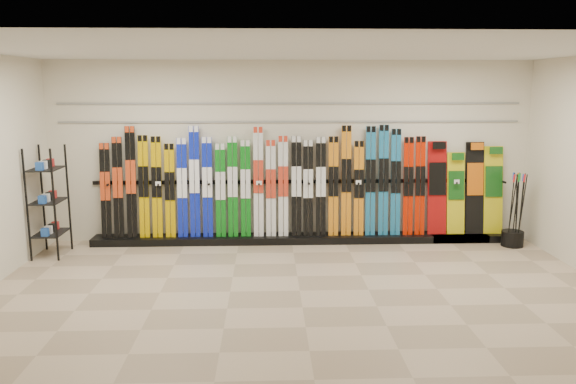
{
  "coord_description": "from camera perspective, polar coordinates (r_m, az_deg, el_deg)",
  "views": [
    {
      "loc": [
        -0.41,
        -6.82,
        2.58
      ],
      "look_at": [
        -0.11,
        1.0,
        1.1
      ],
      "focal_mm": 35.0,
      "sensor_mm": 36.0,
      "label": 1
    }
  ],
  "objects": [
    {
      "name": "ceiling",
      "position": [
        6.84,
        1.3,
        14.23
      ],
      "size": [
        8.0,
        8.0,
        0.0
      ],
      "primitive_type": "plane",
      "rotation": [
        3.14,
        0.0,
        0.0
      ],
      "color": "silver",
      "rests_on": "back_wall"
    },
    {
      "name": "ski_rack_base",
      "position": [
        9.46,
        1.75,
        -4.74
      ],
      "size": [
        8.0,
        0.4,
        0.12
      ],
      "primitive_type": "cube",
      "color": "black",
      "rests_on": "floor"
    },
    {
      "name": "slatwall_rail_1",
      "position": [
        9.31,
        0.35,
        8.99
      ],
      "size": [
        7.6,
        0.02,
        0.03
      ],
      "primitive_type": "cube",
      "color": "gray",
      "rests_on": "back_wall"
    },
    {
      "name": "floor",
      "position": [
        7.3,
        1.19,
        -9.99
      ],
      "size": [
        8.0,
        8.0,
        0.0
      ],
      "primitive_type": "plane",
      "color": "gray",
      "rests_on": "ground"
    },
    {
      "name": "snowboards",
      "position": [
        9.91,
        17.55,
        0.23
      ],
      "size": [
        1.28,
        0.24,
        1.55
      ],
      "color": "#990C0C",
      "rests_on": "ski_rack_base"
    },
    {
      "name": "accessory_rack",
      "position": [
        9.31,
        -23.17,
        -0.9
      ],
      "size": [
        0.4,
        0.6,
        1.69
      ],
      "primitive_type": "cube",
      "color": "black",
      "rests_on": "floor"
    },
    {
      "name": "pole_bin",
      "position": [
        9.91,
        21.83,
        -4.41
      ],
      "size": [
        0.35,
        0.35,
        0.25
      ],
      "primitive_type": "cylinder",
      "color": "black",
      "rests_on": "floor"
    },
    {
      "name": "skis",
      "position": [
        9.27,
        -2.29,
        0.62
      ],
      "size": [
        5.37,
        0.19,
        1.83
      ],
      "color": "black",
      "rests_on": "ski_rack_base"
    },
    {
      "name": "ski_poles",
      "position": [
        9.82,
        22.23,
        -1.67
      ],
      "size": [
        0.29,
        0.32,
        1.18
      ],
      "color": "black",
      "rests_on": "pole_bin"
    },
    {
      "name": "slatwall_rail_0",
      "position": [
        9.32,
        0.34,
        7.15
      ],
      "size": [
        7.6,
        0.02,
        0.03
      ],
      "primitive_type": "cube",
      "color": "gray",
      "rests_on": "back_wall"
    },
    {
      "name": "back_wall",
      "position": [
        9.39,
        0.33,
        4.11
      ],
      "size": [
        8.0,
        0.0,
        8.0
      ],
      "primitive_type": "plane",
      "rotation": [
        1.57,
        0.0,
        0.0
      ],
      "color": "beige",
      "rests_on": "floor"
    }
  ]
}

